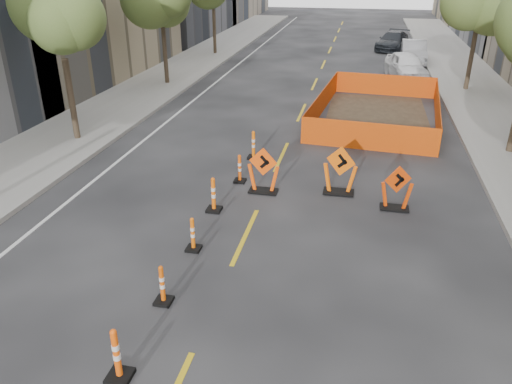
% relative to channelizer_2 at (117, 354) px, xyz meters
% --- Properties ---
extents(ground_plane, '(140.00, 140.00, 0.00)m').
position_rel_channelizer_2_xyz_m(ground_plane, '(1.06, 1.35, -0.55)').
color(ground_plane, black).
extents(sidewalk_left, '(4.00, 90.00, 0.15)m').
position_rel_channelizer_2_xyz_m(sidewalk_left, '(-7.94, 13.35, -0.47)').
color(sidewalk_left, gray).
rests_on(sidewalk_left, ground).
extents(tree_l_b, '(2.80, 2.80, 5.95)m').
position_rel_channelizer_2_xyz_m(tree_l_b, '(-7.34, 11.35, 3.98)').
color(tree_l_b, '#382B1E').
rests_on(tree_l_b, ground).
extents(tree_l_c, '(2.80, 2.80, 5.95)m').
position_rel_channelizer_2_xyz_m(tree_l_c, '(-7.34, 21.35, 3.98)').
color(tree_l_c, '#382B1E').
rests_on(tree_l_c, ground).
extents(tree_r_c, '(2.80, 2.80, 5.95)m').
position_rel_channelizer_2_xyz_m(tree_r_c, '(9.46, 23.35, 3.98)').
color(tree_r_c, '#382B1E').
rests_on(tree_r_c, ground).
extents(channelizer_2, '(0.43, 0.43, 1.10)m').
position_rel_channelizer_2_xyz_m(channelizer_2, '(0.00, 0.00, 0.00)').
color(channelizer_2, '#F9540A').
rests_on(channelizer_2, ground).
extents(channelizer_3, '(0.37, 0.37, 0.94)m').
position_rel_channelizer_2_xyz_m(channelizer_3, '(-0.03, 2.19, -0.08)').
color(channelizer_3, '#D54F08').
rests_on(channelizer_3, ground).
extents(channelizer_4, '(0.37, 0.37, 0.93)m').
position_rel_channelizer_2_xyz_m(channelizer_4, '(-0.08, 4.38, -0.09)').
color(channelizer_4, '#EB6009').
rests_on(channelizer_4, ground).
extents(channelizer_5, '(0.42, 0.42, 1.07)m').
position_rel_channelizer_2_xyz_m(channelizer_5, '(-0.18, 6.58, -0.01)').
color(channelizer_5, '#F65F0A').
rests_on(channelizer_5, ground).
extents(channelizer_6, '(0.38, 0.38, 0.97)m').
position_rel_channelizer_2_xyz_m(channelizer_6, '(0.07, 8.77, -0.07)').
color(channelizer_6, '#F0530A').
rests_on(channelizer_6, ground).
extents(channelizer_7, '(0.42, 0.42, 1.06)m').
position_rel_channelizer_2_xyz_m(channelizer_7, '(0.07, 10.96, -0.02)').
color(channelizer_7, orange).
rests_on(channelizer_7, ground).
extents(chevron_sign_left, '(1.08, 0.73, 1.51)m').
position_rel_channelizer_2_xyz_m(chevron_sign_left, '(0.99, 8.15, 0.21)').
color(chevron_sign_left, '#FF500A').
rests_on(chevron_sign_left, ground).
extents(chevron_sign_center, '(1.22, 0.98, 1.60)m').
position_rel_channelizer_2_xyz_m(chevron_sign_center, '(3.35, 8.56, 0.25)').
color(chevron_sign_center, '#FF640A').
rests_on(chevron_sign_center, ground).
extents(chevron_sign_right, '(1.08, 0.89, 1.40)m').
position_rel_channelizer_2_xyz_m(chevron_sign_right, '(5.05, 7.80, 0.15)').
color(chevron_sign_right, '#DB3E09').
rests_on(chevron_sign_right, ground).
extents(safety_fence, '(6.00, 9.31, 1.11)m').
position_rel_channelizer_2_xyz_m(safety_fence, '(4.61, 17.14, 0.01)').
color(safety_fence, '#FC440D').
rests_on(safety_fence, ground).
extents(parked_car_near, '(2.79, 4.91, 1.58)m').
position_rel_channelizer_2_xyz_m(parked_car_near, '(6.34, 25.89, 0.24)').
color(parked_car_near, white).
rests_on(parked_car_near, ground).
extents(parked_car_mid, '(1.73, 4.69, 1.53)m').
position_rel_channelizer_2_xyz_m(parked_car_mid, '(7.14, 31.13, 0.22)').
color(parked_car_mid, gray).
rests_on(parked_car_mid, ground).
extents(parked_car_far, '(3.12, 5.14, 1.39)m').
position_rel_channelizer_2_xyz_m(parked_car_far, '(5.92, 36.45, 0.15)').
color(parked_car_far, black).
rests_on(parked_car_far, ground).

